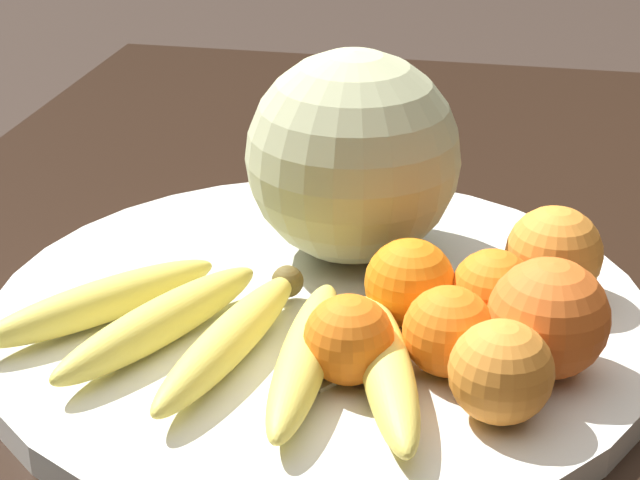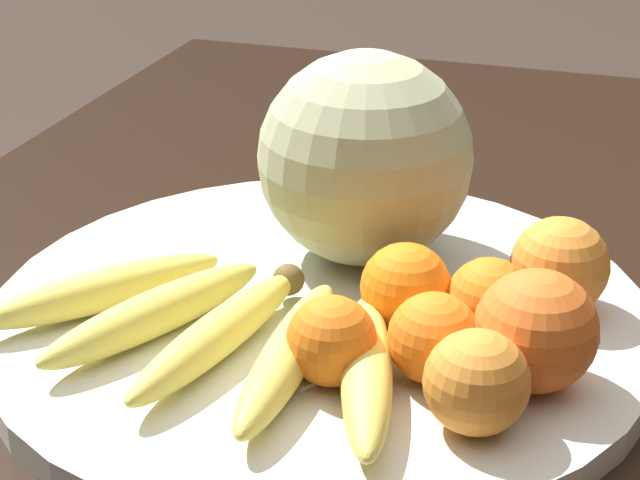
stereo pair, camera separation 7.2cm
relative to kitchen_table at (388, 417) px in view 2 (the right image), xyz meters
name	(u,v)px [view 2 (the right image)]	position (x,y,z in m)	size (l,w,h in m)	color
kitchen_table	(388,417)	(0.00, 0.00, 0.00)	(1.24, 0.87, 0.74)	black
fruit_bowl	(320,315)	(-0.06, 0.04, 0.12)	(0.46, 0.46, 0.02)	silver
melon	(365,158)	(0.02, 0.03, 0.21)	(0.16, 0.16, 0.16)	#B2B789
banana_bunch	(225,331)	(-0.14, 0.07, 0.15)	(0.21, 0.31, 0.03)	brown
orange_front_left	(335,341)	(-0.15, 0.00, 0.16)	(0.06, 0.06, 0.06)	orange
orange_front_right	(536,331)	(-0.12, -0.12, 0.17)	(0.08, 0.08, 0.08)	orange
orange_mid_center	(406,287)	(-0.08, -0.03, 0.16)	(0.06, 0.06, 0.06)	orange
orange_back_left	(560,266)	(-0.02, -0.12, 0.16)	(0.07, 0.07, 0.07)	orange
orange_back_right	(477,382)	(-0.17, -0.09, 0.16)	(0.06, 0.06, 0.06)	orange
orange_top_small	(434,338)	(-0.13, -0.06, 0.16)	(0.06, 0.06, 0.06)	orange
orange_side_extra	(489,300)	(-0.07, -0.08, 0.16)	(0.06, 0.06, 0.06)	orange
produce_tag	(339,351)	(-0.12, 0.00, 0.13)	(0.10, 0.09, 0.00)	white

